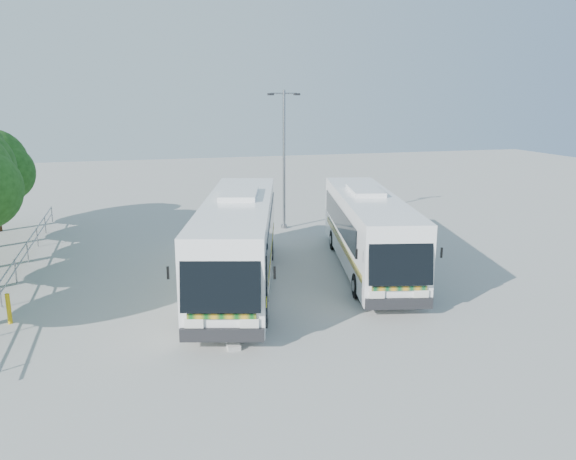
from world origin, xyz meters
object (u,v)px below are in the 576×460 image
object	(u,v)px
lamppost	(284,154)
bollard	(9,309)
coach_adjacent	(368,229)
coach_main	(238,239)

from	to	relation	value
lamppost	bollard	bearing A→B (deg)	-145.57
coach_adjacent	bollard	bearing A→B (deg)	-157.08
coach_main	coach_adjacent	bearing A→B (deg)	22.10
coach_adjacent	coach_main	bearing A→B (deg)	-160.55
coach_main	bollard	bearing A→B (deg)	-151.97
coach_main	coach_adjacent	size ratio (longest dim) A/B	1.07
lamppost	bollard	size ratio (longest dim) A/B	7.42
coach_adjacent	bollard	distance (m)	14.73
coach_main	lamppost	size ratio (longest dim) A/B	1.63
coach_main	coach_adjacent	xyz separation A→B (m)	(6.06, 0.73, -0.13)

